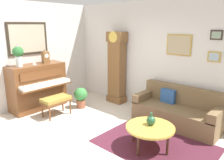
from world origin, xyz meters
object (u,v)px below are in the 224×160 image
object	(u,v)px
couch	(177,111)
coffee_table	(150,128)
flower_vase	(18,54)
grandfather_clock	(117,70)
piano	(38,86)
piano_bench	(56,100)
mantel_clock	(46,57)
potted_plant	(81,96)
green_jug	(151,120)
teacup	(34,64)

from	to	relation	value
couch	coffee_table	size ratio (longest dim) A/B	2.16
coffee_table	flower_vase	bearing A→B (deg)	-167.71
grandfather_clock	piano	bearing A→B (deg)	-125.13
piano_bench	mantel_clock	bearing A→B (deg)	160.24
couch	piano_bench	bearing A→B (deg)	-147.32
mantel_clock	flower_vase	size ratio (longest dim) A/B	0.66
flower_vase	grandfather_clock	bearing A→B (deg)	60.66
piano_bench	flower_vase	distance (m)	1.45
couch	mantel_clock	xyz separation A→B (m)	(-3.25, -1.27, 1.06)
piano	potted_plant	world-z (taller)	piano
piano_bench	flower_vase	xyz separation A→B (m)	(-0.81, -0.45, 1.11)
piano_bench	couch	size ratio (longest dim) A/B	0.37
piano	green_jug	xyz separation A→B (m)	(3.31, 0.34, -0.09)
grandfather_clock	teacup	xyz separation A→B (m)	(-1.20, -1.85, 0.26)
piano_bench	potted_plant	size ratio (longest dim) A/B	1.25
piano_bench	grandfather_clock	xyz separation A→B (m)	(0.43, 1.77, 0.56)
green_jug	couch	bearing A→B (deg)	92.87
coffee_table	mantel_clock	world-z (taller)	mantel_clock
couch	potted_plant	distance (m)	2.54
grandfather_clock	green_jug	bearing A→B (deg)	-34.72
mantel_clock	teacup	world-z (taller)	mantel_clock
teacup	potted_plant	world-z (taller)	teacup
green_jug	grandfather_clock	bearing A→B (deg)	145.28
mantel_clock	green_jug	world-z (taller)	mantel_clock
couch	flower_vase	world-z (taller)	flower_vase
flower_vase	piano	bearing A→B (deg)	90.21
mantel_clock	piano	bearing A→B (deg)	-90.41
mantel_clock	green_jug	distance (m)	3.42
teacup	piano	bearing A→B (deg)	120.86
teacup	mantel_clock	bearing A→B (deg)	96.58
teacup	potted_plant	size ratio (longest dim) A/B	0.21
mantel_clock	teacup	bearing A→B (deg)	-83.42
mantel_clock	grandfather_clock	bearing A→B (deg)	49.90
coffee_table	mantel_clock	bearing A→B (deg)	179.82
green_jug	flower_vase	bearing A→B (deg)	-166.62
couch	green_jug	xyz separation A→B (m)	(0.06, -1.22, 0.20)
couch	mantel_clock	size ratio (longest dim) A/B	5.00
couch	green_jug	size ratio (longest dim) A/B	7.92
piano	grandfather_clock	xyz separation A→B (m)	(1.25, 1.77, 0.36)
piano_bench	flower_vase	size ratio (longest dim) A/B	1.21
piano_bench	teacup	xyz separation A→B (m)	(-0.77, -0.08, 0.82)
flower_vase	teacup	distance (m)	0.47
coffee_table	potted_plant	bearing A→B (deg)	169.04
couch	potted_plant	size ratio (longest dim) A/B	3.39
coffee_table	potted_plant	world-z (taller)	potted_plant
piano_bench	teacup	distance (m)	1.13
piano_bench	green_jug	distance (m)	2.52
piano_bench	green_jug	xyz separation A→B (m)	(2.50, 0.34, 0.11)
couch	green_jug	world-z (taller)	couch
piano	grandfather_clock	size ratio (longest dim) A/B	0.71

